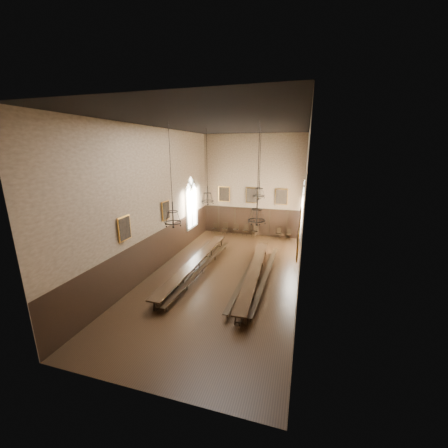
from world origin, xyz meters
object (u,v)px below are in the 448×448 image
at_px(bench_right_outer, 266,276).
at_px(chandelier_front_right, 257,214).
at_px(bench_right_inner, 247,274).
at_px(chandelier_back_left, 207,196).
at_px(table_right, 254,275).
at_px(chair_7, 289,236).
at_px(chair_4, 255,233).
at_px(chair_0, 214,230).
at_px(table_left, 196,266).
at_px(chandelier_front_left, 173,217).
at_px(chair_3, 246,232).
at_px(chair_1, 225,230).
at_px(chandelier_back_right, 259,191).
at_px(chair_6, 278,235).
at_px(bench_left_inner, 203,269).
at_px(bench_left_outer, 188,266).
at_px(chair_2, 236,231).

relative_size(bench_right_outer, chandelier_front_right, 1.96).
height_order(bench_right_inner, chandelier_back_left, chandelier_back_left).
xyz_separation_m(table_right, chair_7, (1.47, 8.80, -0.11)).
bearing_deg(chair_4, chair_0, -161.24).
bearing_deg(table_right, chair_4, 99.90).
relative_size(table_left, chandelier_front_left, 1.98).
bearing_deg(chair_3, bench_right_outer, -60.51).
bearing_deg(chandelier_back_left, chandelier_front_left, -94.45).
relative_size(chair_1, chandelier_back_right, 0.24).
relative_size(table_left, chair_1, 10.16).
distance_m(chair_4, chair_6, 2.08).
height_order(chandelier_front_left, chandelier_front_right, same).
relative_size(bench_left_inner, chair_7, 11.00).
xyz_separation_m(chandelier_back_left, chandelier_back_right, (3.53, 0.04, 0.52)).
bearing_deg(chair_3, chair_6, 9.00).
bearing_deg(chandelier_front_right, chair_7, 84.31).
height_order(bench_left_outer, chair_0, chair_0).
xyz_separation_m(chair_1, chandelier_back_left, (0.54, -6.22, 4.26)).
bearing_deg(bench_left_inner, chair_2, 90.05).
bearing_deg(table_right, chandelier_back_right, 96.48).
height_order(chair_2, chair_3, chair_2).
relative_size(bench_right_outer, chair_4, 9.13).
xyz_separation_m(chair_0, chair_3, (3.02, 0.04, 0.03)).
xyz_separation_m(bench_right_inner, chair_7, (1.96, 8.61, 0.01)).
bearing_deg(chandelier_front_left, chair_4, 76.03).
xyz_separation_m(table_right, chandelier_back_left, (-3.82, 2.52, 4.18)).
height_order(bench_left_inner, chandelier_back_right, chandelier_back_right).
bearing_deg(bench_left_outer, chair_7, 54.67).
bearing_deg(bench_right_outer, bench_right_inner, -177.04).
distance_m(bench_left_outer, chandelier_back_right, 6.75).
distance_m(chandelier_back_left, chandelier_front_right, 6.26).
height_order(bench_left_inner, chair_2, chair_2).
distance_m(bench_right_inner, chair_0, 9.88).
distance_m(bench_left_outer, chair_2, 8.50).
bearing_deg(table_right, bench_left_inner, 178.11).
bearing_deg(bench_right_outer, chair_3, 109.85).
relative_size(bench_left_outer, chandelier_front_left, 1.81).
xyz_separation_m(chair_6, chandelier_back_right, (-0.85, -6.19, 4.80)).
height_order(bench_right_inner, chair_4, chair_4).
bearing_deg(chair_3, chandelier_back_left, -93.08).
height_order(bench_left_outer, chandelier_front_left, chandelier_front_left).
xyz_separation_m(chair_2, chandelier_front_left, (-0.82, -10.82, 3.88)).
height_order(table_right, chair_0, chair_0).
relative_size(bench_right_inner, chair_3, 9.28).
relative_size(table_right, chair_0, 11.19).
height_order(bench_left_inner, chandelier_front_right, chandelier_front_right).
relative_size(chair_1, chair_3, 1.03).
bearing_deg(chandelier_front_right, chair_4, 99.98).
xyz_separation_m(chair_4, chandelier_back_right, (1.22, -6.11, 4.78)).
bearing_deg(chandelier_front_right, chandelier_back_right, 98.22).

